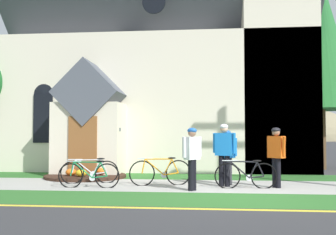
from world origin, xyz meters
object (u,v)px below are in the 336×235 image
bicycle_blue (90,171)px  roadside_conifer (320,40)px  cyclist_in_blue_jersey (276,152)px  bicycle_yellow (89,175)px  church_sign (90,144)px  bicycle_white (246,175)px  bicycle_silver (161,172)px  cyclist_in_red_jersey (192,154)px  cyclist_in_yellow_jersey (227,153)px  cyclist_in_green_jersey (224,149)px

bicycle_blue → roadside_conifer: (8.40, 5.50, 5.17)m
cyclist_in_blue_jersey → bicycle_yellow: bearing=-174.6°
church_sign → bicycle_white: 5.83m
bicycle_yellow → bicycle_silver: size_ratio=0.99×
bicycle_blue → cyclist_in_red_jersey: size_ratio=1.01×
cyclist_in_blue_jersey → cyclist_in_yellow_jersey: cyclist_in_blue_jersey is taller
bicycle_blue → cyclist_in_red_jersey: cyclist_in_red_jersey is taller
church_sign → cyclist_in_red_jersey: (3.72, -3.16, -0.17)m
cyclist_in_blue_jersey → cyclist_in_yellow_jersey: 1.42m
bicycle_yellow → roadside_conifer: size_ratio=0.20×
bicycle_white → bicycle_blue: bearing=171.9°
bicycle_silver → cyclist_in_green_jersey: (1.83, -0.11, 0.67)m
church_sign → bicycle_yellow: (0.87, -2.89, -0.77)m
bicycle_yellow → cyclist_in_blue_jersey: cyclist_in_blue_jersey is taller
bicycle_white → cyclist_in_green_jersey: bearing=151.2°
bicycle_yellow → roadside_conifer: bearing=38.4°
cyclist_in_red_jersey → bicycle_blue: bearing=158.7°
bicycle_blue → cyclist_in_red_jersey: (3.12, -1.22, 0.60)m
cyclist_in_yellow_jersey → bicycle_yellow: bearing=-165.0°
church_sign → bicycle_white: (5.17, -2.59, -0.76)m
roadside_conifer → cyclist_in_yellow_jersey: bearing=-128.4°
bicycle_silver → roadside_conifer: (6.23, 5.73, 5.15)m
bicycle_white → cyclist_in_red_jersey: cyclist_in_red_jersey is taller
bicycle_blue → cyclist_in_yellow_jersey: (4.11, 0.08, 0.56)m
bicycle_blue → church_sign: bearing=107.2°
cyclist_in_yellow_jersey → roadside_conifer: roadside_conifer is taller
cyclist_in_green_jersey → bicycle_blue: bearing=175.2°
bicycle_silver → cyclist_in_yellow_jersey: bearing=9.2°
bicycle_silver → cyclist_in_red_jersey: size_ratio=1.06×
bicycle_white → roadside_conifer: roadside_conifer is taller
bicycle_silver → bicycle_white: bearing=-9.9°
bicycle_silver → cyclist_in_blue_jersey: size_ratio=1.05×
bicycle_blue → cyclist_in_blue_jersey: (5.42, -0.46, 0.62)m
bicycle_silver → cyclist_in_blue_jersey: (3.25, -0.23, 0.59)m
bicycle_blue → cyclist_in_yellow_jersey: 4.15m
church_sign → cyclist_in_yellow_jersey: (4.71, -1.86, -0.21)m
bicycle_silver → cyclist_in_red_jersey: cyclist_in_red_jersey is taller
bicycle_white → cyclist_in_yellow_jersey: bearing=122.3°
cyclist_in_red_jersey → bicycle_silver: bearing=133.9°
church_sign → cyclist_in_yellow_jersey: size_ratio=1.38×
bicycle_silver → cyclist_in_blue_jersey: cyclist_in_blue_jersey is taller
bicycle_yellow → bicycle_blue: size_ratio=1.03×
bicycle_white → cyclist_in_red_jersey: 1.67m
bicycle_blue → roadside_conifer: bearing=33.2°
cyclist_in_green_jersey → roadside_conifer: bearing=53.0°
church_sign → bicycle_silver: bearing=-38.1°
roadside_conifer → bicycle_silver: bearing=-137.4°
cyclist_in_blue_jersey → bicycle_blue: bearing=175.1°
bicycle_yellow → cyclist_in_blue_jersey: size_ratio=1.04×
cyclist_in_red_jersey → roadside_conifer: bearing=51.9°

